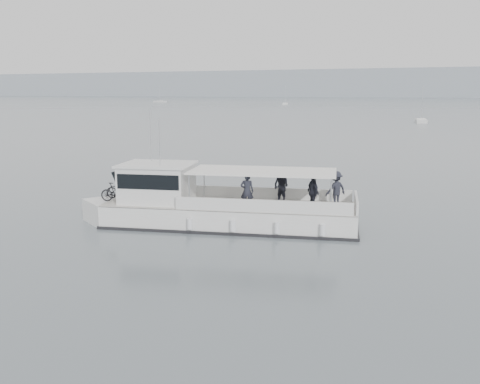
% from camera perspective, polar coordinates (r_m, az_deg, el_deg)
% --- Properties ---
extents(ground, '(1400.00, 1400.00, 0.00)m').
position_cam_1_polar(ground, '(25.73, 5.20, -2.64)').
color(ground, slate).
rests_on(ground, ground).
extents(headland, '(1400.00, 90.00, 28.00)m').
position_cam_1_polar(headland, '(583.95, 22.78, 10.67)').
color(headland, '#939EA8').
rests_on(headland, ground).
extents(tour_boat, '(12.62, 5.45, 5.28)m').
position_cam_1_polar(tour_boat, '(23.83, -3.71, -1.56)').
color(tour_boat, white).
rests_on(tour_boat, ground).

